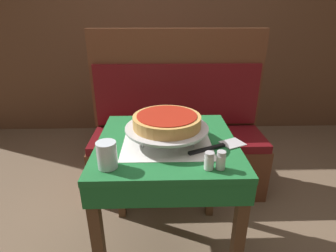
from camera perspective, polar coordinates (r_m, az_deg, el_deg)
The scene contains 12 objects.
ground_plane at distance 1.80m, azimuth -0.21°, elevation -25.32°, with size 14.00×14.00×0.00m, color brown.
dining_table_front at distance 1.38m, azimuth -0.25°, elevation -6.79°, with size 0.70×0.70×0.76m.
dining_table_rear at distance 2.72m, azimuth -2.49°, elevation 8.07°, with size 0.72×0.72×0.76m.
booth_bench at distance 2.14m, azimuth 2.06°, elevation -4.28°, with size 1.36×0.46×1.26m.
back_wall_panel at distance 3.14m, azimuth -1.20°, elevation 20.42°, with size 6.00×0.04×2.40m, color brown.
pizza_pan_stand at distance 1.29m, azimuth -0.04°, elevation -0.52°, with size 0.41×0.41×0.08m.
deep_dish_pizza at distance 1.27m, azimuth -0.04°, elevation 1.14°, with size 0.33×0.33×0.06m.
pizza_server at distance 1.28m, azimuth 10.96°, elevation -4.38°, with size 0.30×0.18×0.01m.
water_glass_near at distance 1.11m, azimuth -13.15°, elevation -6.16°, with size 0.08×0.08×0.11m.
salt_shaker at distance 1.09m, azimuth 8.93°, elevation -7.49°, with size 0.04×0.04×0.08m.
pepper_shaker at distance 1.10m, azimuth 11.44°, elevation -7.31°, with size 0.04×0.04×0.08m.
condiment_caddy at distance 2.69m, azimuth -0.94°, elevation 11.26°, with size 0.14×0.14×0.16m.
Camera 1 is at (-0.03, -1.19, 1.35)m, focal length 28.00 mm.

